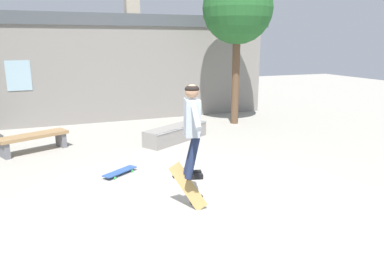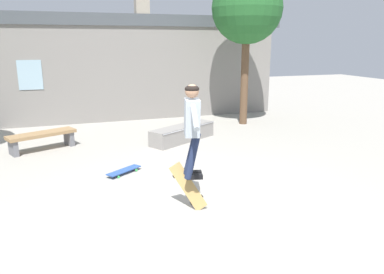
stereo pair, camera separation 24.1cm
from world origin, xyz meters
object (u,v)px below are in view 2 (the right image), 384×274
(tree_right, at_px, (247,9))
(park_bench, at_px, (42,137))
(skateboard_resting, at_px, (124,170))
(skater, at_px, (192,123))
(skateboard_flipping, at_px, (188,187))
(skate_ledge, at_px, (183,133))

(tree_right, height_order, park_bench, tree_right)
(park_bench, distance_m, skateboard_resting, 2.90)
(tree_right, height_order, skater, tree_right)
(skateboard_flipping, height_order, skateboard_resting, skateboard_flipping)
(park_bench, bearing_deg, skate_ledge, -28.06)
(skateboard_resting, bearing_deg, skate_ledge, 12.78)
(skateboard_flipping, bearing_deg, park_bench, 159.53)
(park_bench, distance_m, skateboard_flipping, 4.93)
(skate_ledge, distance_m, skateboard_flipping, 4.21)
(tree_right, bearing_deg, park_bench, -169.12)
(tree_right, relative_size, park_bench, 2.82)
(tree_right, relative_size, skater, 3.21)
(skater, height_order, skateboard_resting, skater)
(skateboard_flipping, bearing_deg, skater, -3.71)
(park_bench, relative_size, skate_ledge, 0.82)
(tree_right, bearing_deg, skateboard_flipping, -124.21)
(skate_ledge, xyz_separation_m, skateboard_flipping, (-1.19, -4.03, 0.15))
(skater, xyz_separation_m, skateboard_resting, (-0.79, 1.99, -1.34))
(skater, bearing_deg, skateboard_resting, 125.22)
(tree_right, distance_m, skateboard_resting, 6.71)
(park_bench, xyz_separation_m, skateboard_resting, (1.63, -2.39, -0.26))
(skateboard_flipping, distance_m, skateboard_resting, 2.09)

